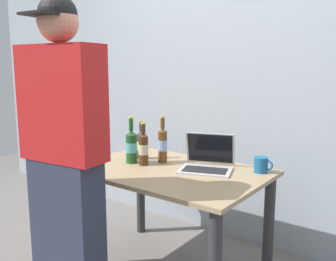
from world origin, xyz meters
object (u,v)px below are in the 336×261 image
laptop (207,161)px  coffee_mug (261,165)px  beer_bottle_amber (143,148)px  beer_bottle_green (163,144)px  beer_bottle_brown (131,146)px  person_figure (65,162)px  beer_bottle_dark (141,144)px

laptop → coffee_mug: laptop is taller
beer_bottle_amber → beer_bottle_green: size_ratio=0.90×
beer_bottle_brown → beer_bottle_amber: bearing=3.0°
beer_bottle_green → person_figure: size_ratio=0.19×
beer_bottle_brown → person_figure: bearing=-78.0°
beer_bottle_dark → coffee_mug: beer_bottle_dark is taller
beer_bottle_brown → beer_bottle_dark: 0.13m
beer_bottle_dark → coffee_mug: size_ratio=2.31×
laptop → beer_bottle_dark: beer_bottle_dark is taller
beer_bottle_dark → person_figure: (0.16, -0.78, 0.05)m
beer_bottle_dark → person_figure: 0.80m
beer_bottle_green → beer_bottle_amber: bearing=-114.5°
beer_bottle_brown → beer_bottle_green: size_ratio=0.99×
laptop → beer_bottle_green: bearing=-173.6°
laptop → beer_bottle_amber: beer_bottle_amber is taller
beer_bottle_green → coffee_mug: beer_bottle_green is taller
beer_bottle_green → person_figure: (-0.02, -0.79, 0.03)m
beer_bottle_brown → coffee_mug: bearing=21.0°
laptop → person_figure: (-0.36, -0.83, 0.11)m
beer_bottle_green → person_figure: person_figure is taller
beer_bottle_brown → person_figure: 0.67m
coffee_mug → beer_bottle_brown: bearing=-159.0°
laptop → beer_bottle_dark: size_ratio=1.45×
beer_bottle_amber → beer_bottle_green: (0.06, 0.13, 0.01)m
beer_bottle_brown → beer_bottle_green: beer_bottle_green is taller
beer_bottle_green → person_figure: bearing=-91.7°
beer_bottle_brown → beer_bottle_green: 0.21m
laptop → person_figure: person_figure is taller
beer_bottle_dark → coffee_mug: 0.84m
person_figure → coffee_mug: person_figure is taller
beer_bottle_dark → laptop: bearing=5.2°
beer_bottle_amber → coffee_mug: (0.70, 0.30, -0.07)m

